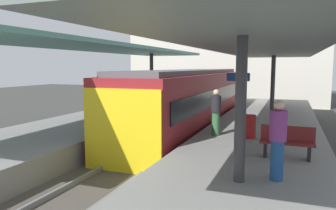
{
  "coord_description": "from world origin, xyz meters",
  "views": [
    {
      "loc": [
        4.76,
        -11.71,
        3.46
      ],
      "look_at": [
        -0.32,
        1.61,
        1.75
      ],
      "focal_mm": 34.42,
      "sensor_mm": 36.0,
      "label": 1
    }
  ],
  "objects_px": {
    "platform_bench": "(287,141)",
    "platform_sign": "(238,88)",
    "litter_bin": "(249,127)",
    "passenger_mid_platform": "(278,139)",
    "commuter_train": "(190,101)",
    "passenger_near_bench": "(216,112)"
  },
  "relations": [
    {
      "from": "platform_bench",
      "to": "platform_sign",
      "type": "distance_m",
      "value": 4.39
    },
    {
      "from": "litter_bin",
      "to": "passenger_mid_platform",
      "type": "xyz_separation_m",
      "value": [
        1.06,
        -4.07,
        0.51
      ]
    },
    {
      "from": "platform_sign",
      "to": "passenger_mid_platform",
      "type": "relative_size",
      "value": 1.26
    },
    {
      "from": "commuter_train",
      "to": "litter_bin",
      "type": "bearing_deg",
      "value": -51.39
    },
    {
      "from": "platform_sign",
      "to": "passenger_mid_platform",
      "type": "bearing_deg",
      "value": -73.05
    },
    {
      "from": "platform_sign",
      "to": "passenger_mid_platform",
      "type": "distance_m",
      "value": 5.98
    },
    {
      "from": "platform_bench",
      "to": "platform_sign",
      "type": "xyz_separation_m",
      "value": [
        -1.92,
        3.77,
        1.16
      ]
    },
    {
      "from": "commuter_train",
      "to": "passenger_mid_platform",
      "type": "bearing_deg",
      "value": -61.67
    },
    {
      "from": "platform_bench",
      "to": "passenger_mid_platform",
      "type": "height_order",
      "value": "passenger_mid_platform"
    },
    {
      "from": "litter_bin",
      "to": "passenger_near_bench",
      "type": "bearing_deg",
      "value": 178.72
    },
    {
      "from": "commuter_train",
      "to": "passenger_mid_platform",
      "type": "height_order",
      "value": "commuter_train"
    },
    {
      "from": "litter_bin",
      "to": "passenger_mid_platform",
      "type": "bearing_deg",
      "value": -75.4
    },
    {
      "from": "commuter_train",
      "to": "platform_sign",
      "type": "height_order",
      "value": "commuter_train"
    },
    {
      "from": "platform_bench",
      "to": "litter_bin",
      "type": "height_order",
      "value": "platform_bench"
    },
    {
      "from": "platform_bench",
      "to": "passenger_mid_platform",
      "type": "xyz_separation_m",
      "value": [
        -0.19,
        -1.91,
        0.45
      ]
    },
    {
      "from": "commuter_train",
      "to": "litter_bin",
      "type": "xyz_separation_m",
      "value": [
        3.49,
        -4.37,
        -0.33
      ]
    },
    {
      "from": "commuter_train",
      "to": "platform_sign",
      "type": "bearing_deg",
      "value": -44.41
    },
    {
      "from": "litter_bin",
      "to": "commuter_train",
      "type": "bearing_deg",
      "value": 128.61
    },
    {
      "from": "platform_sign",
      "to": "passenger_near_bench",
      "type": "xyz_separation_m",
      "value": [
        -0.52,
        -1.58,
        -0.77
      ]
    },
    {
      "from": "litter_bin",
      "to": "passenger_near_bench",
      "type": "relative_size",
      "value": 0.48
    },
    {
      "from": "commuter_train",
      "to": "platform_sign",
      "type": "distance_m",
      "value": 4.05
    },
    {
      "from": "litter_bin",
      "to": "passenger_mid_platform",
      "type": "height_order",
      "value": "passenger_mid_platform"
    }
  ]
}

